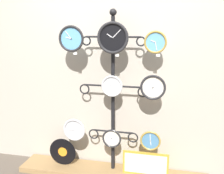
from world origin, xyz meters
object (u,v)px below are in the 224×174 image
(clock_middle_right, at_px, (153,87))
(picture_frame, at_px, (145,164))
(clock_top_left, at_px, (71,39))
(clock_bottom_left, at_px, (74,130))
(display_stand, at_px, (113,116))
(clock_middle_center, at_px, (112,86))
(clock_top_right, at_px, (155,42))
(clock_top_center, at_px, (113,38))
(clock_bottom_right, at_px, (150,141))
(vinyl_record, at_px, (63,152))
(clock_bottom_center, at_px, (112,138))

(clock_middle_right, bearing_deg, picture_frame, 143.73)
(clock_top_left, xyz_separation_m, clock_bottom_left, (-0.00, 0.01, -1.03))
(display_stand, xyz_separation_m, clock_middle_center, (0.01, -0.10, 0.37))
(clock_middle_center, distance_m, clock_middle_right, 0.44)
(clock_top_right, height_order, clock_middle_right, clock_top_right)
(display_stand, distance_m, clock_top_center, 0.89)
(clock_top_center, bearing_deg, clock_bottom_left, 178.65)
(display_stand, bearing_deg, clock_middle_right, -13.73)
(picture_frame, bearing_deg, clock_bottom_right, -9.51)
(clock_top_center, height_order, picture_frame, clock_top_center)
(clock_top_right, relative_size, picture_frame, 0.45)
(clock_top_right, bearing_deg, clock_middle_center, -177.53)
(clock_bottom_left, bearing_deg, clock_top_right, 2.22)
(clock_top_right, height_order, clock_bottom_right, clock_top_right)
(clock_bottom_left, relative_size, vinyl_record, 0.79)
(clock_top_right, distance_m, clock_bottom_right, 1.06)
(clock_bottom_left, height_order, vinyl_record, clock_bottom_left)
(clock_middle_center, bearing_deg, clock_bottom_center, 120.90)
(display_stand, bearing_deg, picture_frame, -9.73)
(clock_bottom_center, bearing_deg, display_stand, 94.46)
(clock_top_center, bearing_deg, clock_bottom_center, 120.21)
(clock_top_center, bearing_deg, clock_middle_center, 120.07)
(clock_top_left, height_order, clock_top_right, clock_top_left)
(clock_top_left, bearing_deg, clock_bottom_right, 2.81)
(clock_top_right, height_order, vinyl_record, clock_top_right)
(clock_top_left, bearing_deg, clock_top_center, -0.51)
(clock_middle_center, xyz_separation_m, picture_frame, (0.38, 0.03, -0.88))
(clock_middle_center, bearing_deg, clock_top_center, -59.93)
(clock_middle_right, height_order, clock_bottom_left, clock_middle_right)
(clock_top_center, height_order, clock_bottom_center, clock_top_center)
(clock_top_left, bearing_deg, clock_bottom_center, 3.54)
(clock_bottom_left, distance_m, picture_frame, 0.89)
(vinyl_record, bearing_deg, clock_top_center, -6.00)
(display_stand, bearing_deg, clock_top_center, -78.33)
(display_stand, height_order, clock_top_left, display_stand)
(clock_bottom_center, bearing_deg, clock_middle_center, -59.10)
(clock_top_center, height_order, vinyl_record, clock_top_center)
(display_stand, relative_size, picture_frame, 3.68)
(display_stand, distance_m, clock_top_left, 0.97)
(clock_top_center, relative_size, clock_top_right, 1.44)
(clock_middle_right, distance_m, clock_bottom_center, 0.75)
(clock_bottom_right, xyz_separation_m, vinyl_record, (-1.05, 0.02, -0.26))
(display_stand, height_order, clock_bottom_center, display_stand)
(clock_bottom_center, xyz_separation_m, picture_frame, (0.38, 0.02, -0.28))
(vinyl_record, xyz_separation_m, picture_frame, (1.00, -0.01, -0.03))
(clock_middle_right, xyz_separation_m, clock_bottom_right, (-0.01, 0.03, -0.60))
(clock_middle_center, bearing_deg, picture_frame, 4.32)
(clock_top_right, xyz_separation_m, vinyl_record, (-1.06, 0.02, -1.32))
(clock_bottom_center, xyz_separation_m, clock_bottom_right, (0.43, 0.02, 0.01))
(clock_top_center, bearing_deg, clock_top_left, 179.49)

